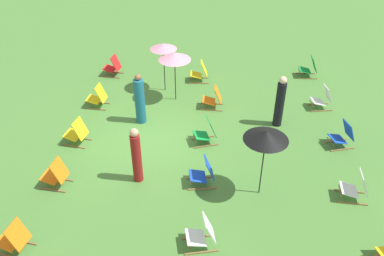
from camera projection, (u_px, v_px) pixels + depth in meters
The scene contains 21 objects.
ground_plane at pixel (153, 140), 12.31m from camera, with size 40.00×40.00×0.00m, color #477A33.
deckchair_0 at pixel (356, 187), 10.05m from camera, with size 0.55×0.80×0.83m.
deckchair_1 at pixel (113, 67), 15.65m from camera, with size 0.60×0.83×0.83m.
deckchair_2 at pixel (200, 72), 15.25m from camera, with size 0.52×0.79×0.83m.
deckchair_3 at pixel (323, 99), 13.64m from camera, with size 0.59×0.83×0.83m.
deckchair_4 at pixel (98, 97), 13.72m from camera, with size 0.55×0.81×0.83m.
deckchair_5 at pixel (77, 133), 11.98m from camera, with size 0.63×0.84×0.83m.
deckchair_6 at pixel (213, 98), 13.66m from camera, with size 0.50×0.78×0.83m.
deckchair_8 at pixel (56, 175), 10.44m from camera, with size 0.59×0.83×0.83m.
deckchair_9 at pixel (309, 68), 15.57m from camera, with size 0.48×0.76×0.83m.
deckchair_10 at pixel (343, 136), 11.87m from camera, with size 0.66×0.86×0.83m.
deckchair_11 at pixel (203, 234), 8.83m from camera, with size 0.62×0.84×0.83m.
deckchair_12 at pixel (204, 173), 10.50m from camera, with size 0.59×0.83×0.83m.
deckchair_13 at pixel (14, 239), 8.72m from camera, with size 0.62×0.84×0.83m.
deckchair_14 at pixel (206, 132), 12.01m from camera, with size 0.67×0.86×0.83m.
umbrella_0 at pixel (163, 46), 13.93m from camera, with size 0.95×0.95×1.83m.
umbrella_1 at pixel (175, 56), 13.38m from camera, with size 1.10×1.10×1.80m.
umbrella_2 at pixel (266, 136), 9.38m from camera, with size 1.09×1.09×1.95m.
person_0 at pixel (136, 156), 10.38m from camera, with size 0.35×0.35×1.66m.
person_1 at pixel (140, 100), 12.70m from camera, with size 0.45×0.45×1.72m.
person_2 at pixel (280, 102), 12.53m from camera, with size 0.33×0.33×1.74m.
Camera 1 is at (9.81, 1.73, 7.34)m, focal length 37.39 mm.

